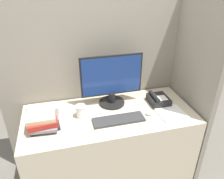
{
  "coord_description": "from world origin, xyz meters",
  "views": [
    {
      "loc": [
        -0.37,
        -1.19,
        1.83
      ],
      "look_at": [
        0.03,
        0.36,
        0.96
      ],
      "focal_mm": 35.0,
      "sensor_mm": 36.0,
      "label": 1
    }
  ],
  "objects_px": {
    "monitor": "(112,82)",
    "desk_telephone": "(158,100)",
    "keyboard": "(119,120)",
    "coffee_cup": "(81,111)",
    "book_stack": "(43,118)",
    "mouse": "(150,113)"
  },
  "relations": [
    {
      "from": "monitor",
      "to": "desk_telephone",
      "type": "height_order",
      "value": "monitor"
    },
    {
      "from": "monitor",
      "to": "keyboard",
      "type": "bearing_deg",
      "value": -92.65
    },
    {
      "from": "coffee_cup",
      "to": "book_stack",
      "type": "distance_m",
      "value": 0.31
    },
    {
      "from": "keyboard",
      "to": "coffee_cup",
      "type": "xyz_separation_m",
      "value": [
        -0.29,
        0.13,
        0.05
      ]
    },
    {
      "from": "book_stack",
      "to": "keyboard",
      "type": "bearing_deg",
      "value": -9.63
    },
    {
      "from": "book_stack",
      "to": "desk_telephone",
      "type": "relative_size",
      "value": 1.56
    },
    {
      "from": "coffee_cup",
      "to": "desk_telephone",
      "type": "relative_size",
      "value": 0.56
    },
    {
      "from": "keyboard",
      "to": "desk_telephone",
      "type": "distance_m",
      "value": 0.46
    },
    {
      "from": "book_stack",
      "to": "desk_telephone",
      "type": "xyz_separation_m",
      "value": [
        1.03,
        0.07,
        -0.03
      ]
    },
    {
      "from": "monitor",
      "to": "desk_telephone",
      "type": "xyz_separation_m",
      "value": [
        0.42,
        -0.1,
        -0.18
      ]
    },
    {
      "from": "keyboard",
      "to": "coffee_cup",
      "type": "relative_size",
      "value": 3.82
    },
    {
      "from": "book_stack",
      "to": "desk_telephone",
      "type": "bearing_deg",
      "value": 3.95
    },
    {
      "from": "monitor",
      "to": "desk_telephone",
      "type": "bearing_deg",
      "value": -13.92
    },
    {
      "from": "coffee_cup",
      "to": "desk_telephone",
      "type": "bearing_deg",
      "value": 3.39
    },
    {
      "from": "monitor",
      "to": "coffee_cup",
      "type": "xyz_separation_m",
      "value": [
        -0.3,
        -0.15,
        -0.17
      ]
    },
    {
      "from": "keyboard",
      "to": "mouse",
      "type": "height_order",
      "value": "mouse"
    },
    {
      "from": "keyboard",
      "to": "book_stack",
      "type": "bearing_deg",
      "value": 170.37
    },
    {
      "from": "coffee_cup",
      "to": "desk_telephone",
      "type": "xyz_separation_m",
      "value": [
        0.72,
        0.04,
        -0.02
      ]
    },
    {
      "from": "keyboard",
      "to": "desk_telephone",
      "type": "xyz_separation_m",
      "value": [
        0.43,
        0.17,
        0.03
      ]
    },
    {
      "from": "keyboard",
      "to": "monitor",
      "type": "bearing_deg",
      "value": 87.35
    },
    {
      "from": "monitor",
      "to": "book_stack",
      "type": "xyz_separation_m",
      "value": [
        -0.61,
        -0.17,
        -0.16
      ]
    },
    {
      "from": "monitor",
      "to": "mouse",
      "type": "relative_size",
      "value": 7.93
    }
  ]
}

